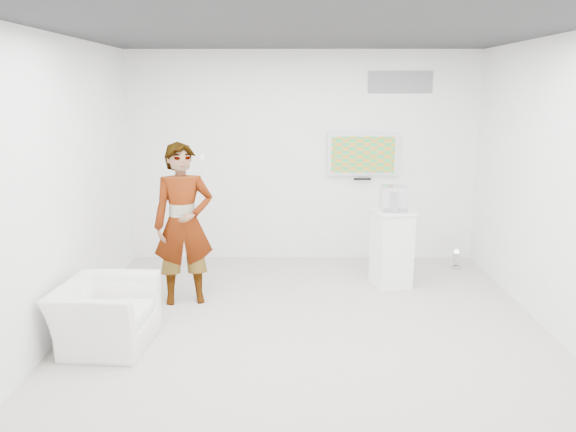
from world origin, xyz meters
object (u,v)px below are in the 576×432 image
object	(u,v)px
armchair	(105,314)
floor_uplight	(456,259)
person	(184,224)
tv	(363,154)
pedestal	(392,248)

from	to	relation	value
armchair	floor_uplight	world-z (taller)	armchair
person	armchair	distance (m)	1.43
tv	pedestal	world-z (taller)	tv
armchair	floor_uplight	xyz separation A→B (m)	(4.14, 2.42, -0.19)
floor_uplight	armchair	bearing A→B (deg)	-149.71
tv	floor_uplight	world-z (taller)	tv
tv	person	size ratio (longest dim) A/B	0.53
tv	person	distance (m)	2.91
tv	person	xyz separation A→B (m)	(-2.27, -1.72, -0.61)
armchair	pedestal	size ratio (longest dim) A/B	0.98
pedestal	floor_uplight	xyz separation A→B (m)	(1.04, 0.69, -0.36)
person	armchair	xyz separation A→B (m)	(-0.58, -1.15, -0.63)
tv	armchair	xyz separation A→B (m)	(-2.84, -2.87, -1.24)
pedestal	floor_uplight	size ratio (longest dim) A/B	3.86
pedestal	person	bearing A→B (deg)	-167.24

